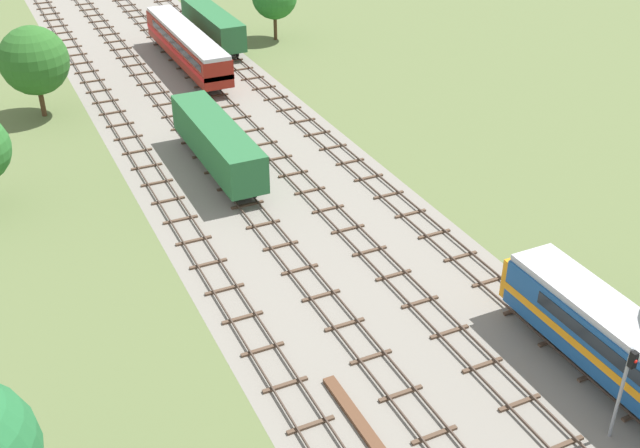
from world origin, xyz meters
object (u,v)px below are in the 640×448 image
freight_boxcar_centre_midfar (212,24)px  freight_boxcar_left_near (217,141)px  signal_post_nearest (625,382)px  diesel_railcar_centre_left_mid (187,44)px

freight_boxcar_centre_midfar → freight_boxcar_left_near: bearing=-108.0°
signal_post_nearest → freight_boxcar_centre_midfar: bearing=87.8°
diesel_railcar_centre_left_mid → signal_post_nearest: (2.42, -57.12, 0.69)m
freight_boxcar_left_near → diesel_railcar_centre_left_mid: diesel_railcar_centre_left_mid is taller
signal_post_nearest → diesel_railcar_centre_left_mid: bearing=92.4°
diesel_railcar_centre_left_mid → freight_boxcar_centre_midfar: 7.94m
freight_boxcar_left_near → diesel_railcar_centre_left_mid: size_ratio=0.68×
diesel_railcar_centre_left_mid → freight_boxcar_centre_midfar: bearing=52.4°
diesel_railcar_centre_left_mid → freight_boxcar_centre_midfar: diesel_railcar_centre_left_mid is taller
freight_boxcar_centre_midfar → signal_post_nearest: bearing=-92.2°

